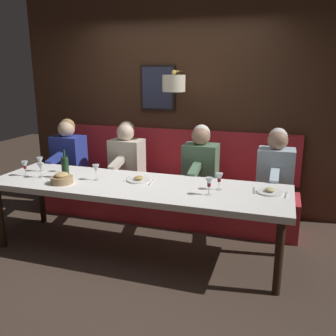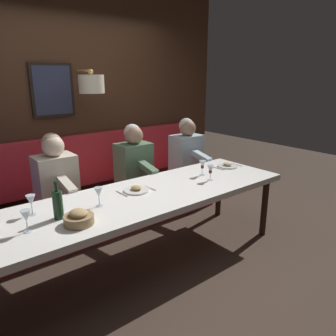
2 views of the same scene
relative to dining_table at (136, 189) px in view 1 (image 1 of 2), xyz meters
name	(u,v)px [view 1 (image 1 of 2)]	position (x,y,z in m)	size (l,w,h in m)	color
ground_plane	(137,251)	(0.00, 0.00, -0.68)	(12.00, 12.00, 0.00)	#423328
dining_table	(136,189)	(0.00, 0.00, 0.00)	(0.90, 3.04, 0.74)	white
banquette_bench	(164,203)	(0.89, 0.00, -0.46)	(0.52, 3.24, 0.45)	red
back_wall_panel	(177,109)	(1.46, 0.00, 0.68)	(0.59, 4.44, 2.90)	#422819
diner_nearest	(276,166)	(0.88, -1.32, 0.13)	(0.60, 0.40, 0.79)	silver
diner_near	(200,160)	(0.88, -0.46, 0.13)	(0.60, 0.40, 0.79)	#567A5B
diner_middle	(127,155)	(0.88, 0.49, 0.13)	(0.60, 0.40, 0.79)	beige
diner_far	(68,151)	(0.88, 1.35, 0.13)	(0.60, 0.40, 0.79)	#283893
place_setting_0	(139,180)	(0.11, 0.01, 0.07)	(0.24, 0.32, 0.05)	white
place_setting_1	(270,191)	(0.12, -1.30, 0.07)	(0.24, 0.32, 0.05)	white
wine_glass_0	(25,165)	(-0.09, 1.26, 0.17)	(0.07, 0.07, 0.16)	silver
wine_glass_1	(209,183)	(-0.10, -0.77, 0.17)	(0.07, 0.07, 0.16)	silver
wine_glass_2	(64,162)	(0.18, 0.94, 0.17)	(0.07, 0.07, 0.16)	silver
wine_glass_3	(40,161)	(0.12, 1.22, 0.17)	(0.07, 0.07, 0.16)	silver
wine_glass_4	(219,178)	(0.08, -0.83, 0.17)	(0.07, 0.07, 0.16)	silver
wine_glass_5	(40,167)	(-0.10, 1.05, 0.17)	(0.07, 0.07, 0.16)	silver
wine_glass_6	(96,169)	(0.01, 0.45, 0.17)	(0.07, 0.07, 0.16)	silver
wine_bottle	(65,167)	(-0.02, 0.80, 0.17)	(0.08, 0.08, 0.30)	#19381E
bread_bowl	(62,179)	(-0.21, 0.72, 0.11)	(0.22, 0.22, 0.12)	#9E7F56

